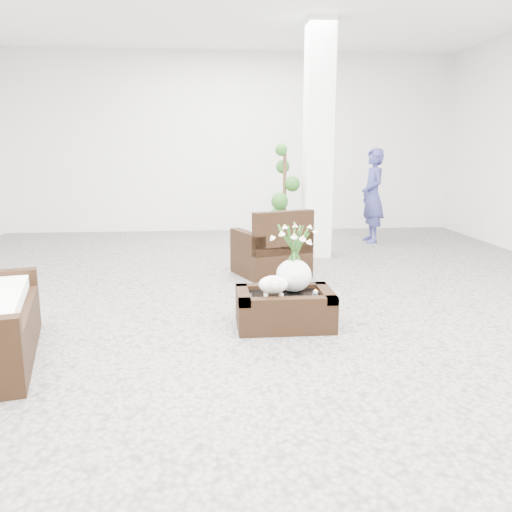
{
  "coord_description": "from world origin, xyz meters",
  "views": [
    {
      "loc": [
        -0.45,
        -5.1,
        1.67
      ],
      "look_at": [
        0.0,
        -0.1,
        0.62
      ],
      "focal_mm": 36.47,
      "sensor_mm": 36.0,
      "label": 1
    }
  ],
  "objects": [
    {
      "name": "ground",
      "position": [
        0.0,
        0.0,
        0.0
      ],
      "size": [
        11.0,
        11.0,
        0.0
      ],
      "primitive_type": "plane",
      "color": "gray",
      "rests_on": "ground"
    },
    {
      "name": "column",
      "position": [
        1.2,
        2.8,
        1.75
      ],
      "size": [
        0.4,
        0.4,
        3.5
      ],
      "primitive_type": "cube",
      "color": "white",
      "rests_on": "ground"
    },
    {
      "name": "coffee_table",
      "position": [
        0.24,
        -0.42,
        0.16
      ],
      "size": [
        0.9,
        0.6,
        0.31
      ],
      "primitive_type": "cube",
      "color": "black",
      "rests_on": "ground"
    },
    {
      "name": "sheep_figurine",
      "position": [
        0.12,
        -0.52,
        0.42
      ],
      "size": [
        0.28,
        0.23,
        0.21
      ],
      "primitive_type": "ellipsoid",
      "color": "white",
      "rests_on": "coffee_table"
    },
    {
      "name": "planter_narcissus",
      "position": [
        0.34,
        -0.32,
        0.71
      ],
      "size": [
        0.44,
        0.44,
        0.8
      ],
      "primitive_type": null,
      "color": "white",
      "rests_on": "coffee_table"
    },
    {
      "name": "tealight",
      "position": [
        0.54,
        -0.4,
        0.33
      ],
      "size": [
        0.04,
        0.04,
        0.03
      ],
      "primitive_type": "cylinder",
      "color": "white",
      "rests_on": "coffee_table"
    },
    {
      "name": "armchair",
      "position": [
        0.35,
        1.65,
        0.44
      ],
      "size": [
        1.07,
        1.05,
        0.89
      ],
      "primitive_type": "cube",
      "rotation": [
        0.0,
        0.0,
        3.52
      ],
      "color": "black",
      "rests_on": "ground"
    },
    {
      "name": "topiary",
      "position": [
        0.72,
        2.95,
        0.85
      ],
      "size": [
        0.45,
        0.45,
        1.69
      ],
      "primitive_type": null,
      "color": "#204B18",
      "rests_on": "ground"
    },
    {
      "name": "shopper",
      "position": [
        2.43,
        3.91,
        0.83
      ],
      "size": [
        0.41,
        0.62,
        1.66
      ],
      "primitive_type": "imported",
      "rotation": [
        0.0,
        0.0,
        -1.54
      ],
      "color": "navy",
      "rests_on": "ground"
    }
  ]
}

